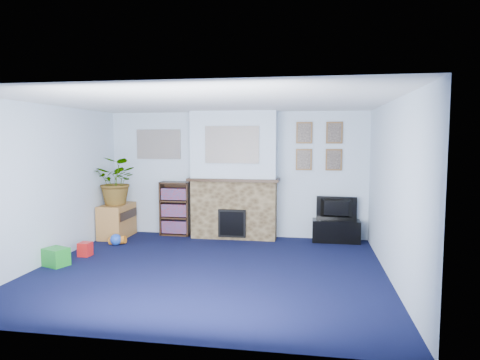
% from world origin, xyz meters
% --- Properties ---
extents(floor, '(5.00, 4.50, 0.01)m').
position_xyz_m(floor, '(0.00, 0.00, 0.00)').
color(floor, black).
rests_on(floor, ground).
extents(ceiling, '(5.00, 4.50, 0.01)m').
position_xyz_m(ceiling, '(0.00, 0.00, 2.40)').
color(ceiling, white).
rests_on(ceiling, wall_back).
extents(wall_back, '(5.00, 0.04, 2.40)m').
position_xyz_m(wall_back, '(0.00, 2.25, 1.20)').
color(wall_back, silver).
rests_on(wall_back, ground).
extents(wall_front, '(5.00, 0.04, 2.40)m').
position_xyz_m(wall_front, '(0.00, -2.25, 1.20)').
color(wall_front, silver).
rests_on(wall_front, ground).
extents(wall_left, '(0.04, 4.50, 2.40)m').
position_xyz_m(wall_left, '(-2.50, 0.00, 1.20)').
color(wall_left, silver).
rests_on(wall_left, ground).
extents(wall_right, '(0.04, 4.50, 2.40)m').
position_xyz_m(wall_right, '(2.50, 0.00, 1.20)').
color(wall_right, silver).
rests_on(wall_right, ground).
extents(chimney_breast, '(1.72, 0.50, 2.40)m').
position_xyz_m(chimney_breast, '(0.00, 2.05, 1.18)').
color(chimney_breast, brown).
rests_on(chimney_breast, ground).
extents(collage_main, '(1.00, 0.03, 0.68)m').
position_xyz_m(collage_main, '(0.00, 1.84, 1.78)').
color(collage_main, gray).
rests_on(collage_main, chimney_breast).
extents(collage_left, '(0.90, 0.03, 0.58)m').
position_xyz_m(collage_left, '(-1.55, 2.23, 1.78)').
color(collage_left, gray).
rests_on(collage_left, wall_back).
extents(portrait_tl, '(0.30, 0.03, 0.40)m').
position_xyz_m(portrait_tl, '(1.30, 2.23, 2.00)').
color(portrait_tl, brown).
rests_on(portrait_tl, wall_back).
extents(portrait_tr, '(0.30, 0.03, 0.40)m').
position_xyz_m(portrait_tr, '(1.85, 2.23, 2.00)').
color(portrait_tr, brown).
rests_on(portrait_tr, wall_back).
extents(portrait_bl, '(0.30, 0.03, 0.40)m').
position_xyz_m(portrait_bl, '(1.30, 2.23, 1.50)').
color(portrait_bl, brown).
rests_on(portrait_bl, wall_back).
extents(portrait_br, '(0.30, 0.03, 0.40)m').
position_xyz_m(portrait_br, '(1.85, 2.23, 1.50)').
color(portrait_br, brown).
rests_on(portrait_br, wall_back).
extents(tv_stand, '(0.86, 0.36, 0.41)m').
position_xyz_m(tv_stand, '(1.90, 2.03, 0.22)').
color(tv_stand, black).
rests_on(tv_stand, ground).
extents(television, '(0.74, 0.16, 0.42)m').
position_xyz_m(television, '(1.90, 2.05, 0.62)').
color(television, black).
rests_on(television, tv_stand).
extents(bookshelf, '(0.58, 0.28, 1.05)m').
position_xyz_m(bookshelf, '(-1.18, 2.11, 0.50)').
color(bookshelf, black).
rests_on(bookshelf, ground).
extents(sideboard, '(0.45, 0.82, 0.64)m').
position_xyz_m(sideboard, '(-2.24, 1.75, 0.35)').
color(sideboard, '#AE7438').
rests_on(sideboard, ground).
extents(potted_plant, '(0.85, 0.74, 0.91)m').
position_xyz_m(potted_plant, '(-2.19, 1.70, 1.09)').
color(potted_plant, '#26661E').
rests_on(potted_plant, sideboard).
extents(mantel_clock, '(0.10, 0.06, 0.14)m').
position_xyz_m(mantel_clock, '(-0.03, 2.00, 1.22)').
color(mantel_clock, gold).
rests_on(mantel_clock, chimney_breast).
extents(mantel_candle, '(0.05, 0.05, 0.15)m').
position_xyz_m(mantel_candle, '(0.26, 2.00, 1.23)').
color(mantel_candle, '#B2BFC6').
rests_on(mantel_candle, chimney_breast).
extents(mantel_teddy, '(0.14, 0.14, 0.14)m').
position_xyz_m(mantel_teddy, '(-0.50, 2.00, 1.22)').
color(mantel_teddy, gray).
rests_on(mantel_teddy, chimney_breast).
extents(mantel_can, '(0.06, 0.06, 0.12)m').
position_xyz_m(mantel_can, '(0.66, 2.00, 1.21)').
color(mantel_can, red).
rests_on(mantel_can, chimney_breast).
extents(green_crate, '(0.41, 0.37, 0.27)m').
position_xyz_m(green_crate, '(-2.30, -0.18, 0.14)').
color(green_crate, '#198C26').
rests_on(green_crate, ground).
extents(toy_ball, '(0.20, 0.20, 0.20)m').
position_xyz_m(toy_ball, '(-1.98, 1.14, 0.09)').
color(toy_ball, blue).
rests_on(toy_ball, ground).
extents(toy_block, '(0.19, 0.19, 0.22)m').
position_xyz_m(toy_block, '(-2.15, 0.39, 0.11)').
color(toy_block, red).
rests_on(toy_block, ground).
extents(toy_tube, '(0.32, 0.14, 0.18)m').
position_xyz_m(toy_tube, '(-1.98, 1.20, 0.07)').
color(toy_tube, orange).
rests_on(toy_tube, ground).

